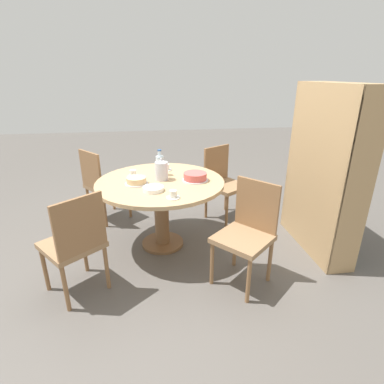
# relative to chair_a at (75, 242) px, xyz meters

# --- Properties ---
(ground_plane) EXTENTS (14.00, 14.00, 0.00)m
(ground_plane) POSITION_rel_chair_a_xyz_m (-0.67, 0.71, -0.48)
(ground_plane) COLOR #56514C
(dining_table) EXTENTS (1.28, 1.28, 0.73)m
(dining_table) POSITION_rel_chair_a_xyz_m (-0.67, 0.71, 0.11)
(dining_table) COLOR brown
(dining_table) RESTS_ON ground_plane
(chair_a) EXTENTS (0.59, 0.59, 0.90)m
(chair_a) POSITION_rel_chair_a_xyz_m (0.00, 0.00, 0.00)
(chair_a) COLOR olive
(chair_a) RESTS_ON ground_plane
(chair_b) EXTENTS (0.59, 0.59, 0.90)m
(chair_b) POSITION_rel_chair_a_xyz_m (0.02, 1.40, 0.00)
(chair_b) COLOR olive
(chair_b) RESTS_ON ground_plane
(chair_c) EXTENTS (0.58, 0.58, 0.90)m
(chair_c) POSITION_rel_chair_a_xyz_m (-1.24, 1.51, 0.00)
(chair_c) COLOR olive
(chair_c) RESTS_ON ground_plane
(chair_d) EXTENTS (0.59, 0.59, 0.90)m
(chair_d) POSITION_rel_chair_a_xyz_m (-1.38, 0.03, 0.00)
(chair_d) COLOR olive
(chair_d) RESTS_ON ground_plane
(bookshelf) EXTENTS (1.02, 0.28, 1.65)m
(bookshelf) POSITION_rel_chair_a_xyz_m (-0.43, 2.29, 0.36)
(bookshelf) COLOR tan
(bookshelf) RESTS_ON ground_plane
(coffee_pot) EXTENTS (0.13, 0.13, 0.22)m
(coffee_pot) POSITION_rel_chair_a_xyz_m (-0.70, 0.73, 0.35)
(coffee_pot) COLOR silver
(coffee_pot) RESTS_ON dining_table
(water_bottle) EXTENTS (0.08, 0.08, 0.27)m
(water_bottle) POSITION_rel_chair_a_xyz_m (-0.86, 0.72, 0.36)
(water_bottle) COLOR silver
(water_bottle) RESTS_ON dining_table
(cake_main) EXTENTS (0.26, 0.26, 0.08)m
(cake_main) POSITION_rel_chair_a_xyz_m (-0.63, 1.06, 0.28)
(cake_main) COLOR silver
(cake_main) RESTS_ON dining_table
(cake_second) EXTENTS (0.22, 0.22, 0.07)m
(cake_second) POSITION_rel_chair_a_xyz_m (-0.61, 0.48, 0.28)
(cake_second) COLOR silver
(cake_second) RESTS_ON dining_table
(cup_a) EXTENTS (0.12, 0.12, 0.07)m
(cup_a) POSITION_rel_chair_a_xyz_m (-0.84, 0.44, 0.27)
(cup_a) COLOR silver
(cup_a) RESTS_ON dining_table
(cup_b) EXTENTS (0.12, 0.12, 0.07)m
(cup_b) POSITION_rel_chair_a_xyz_m (-0.21, 0.80, 0.27)
(cup_b) COLOR silver
(cup_b) RESTS_ON dining_table
(cup_c) EXTENTS (0.12, 0.12, 0.07)m
(cup_c) POSITION_rel_chair_a_xyz_m (-1.01, 0.80, 0.27)
(cup_c) COLOR silver
(cup_c) RESTS_ON dining_table
(plate_stack) EXTENTS (0.19, 0.19, 0.04)m
(plate_stack) POSITION_rel_chair_a_xyz_m (-0.40, 0.64, 0.27)
(plate_stack) COLOR white
(plate_stack) RESTS_ON dining_table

